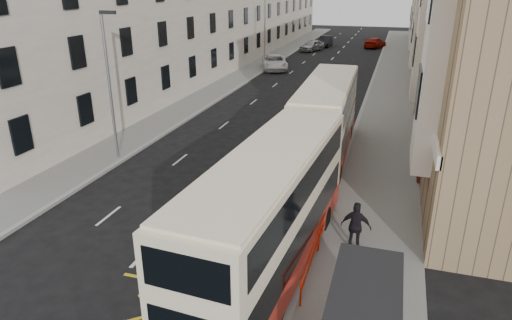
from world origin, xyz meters
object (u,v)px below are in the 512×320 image
(double_decker_front, at_px, (270,214))
(car_silver, at_px, (312,46))
(car_red, at_px, (375,43))
(white_van, at_px, (275,62))
(car_dark, at_px, (325,41))
(street_lamp_far, at_px, (265,28))
(double_decker_rear, at_px, (326,119))
(pedestrian_far, at_px, (356,226))
(street_lamp_near, at_px, (109,79))

(double_decker_front, xyz_separation_m, car_silver, (-8.70, 53.87, -1.49))
(double_decker_front, distance_m, car_silver, 54.58)
(car_red, bearing_deg, white_van, 82.71)
(car_dark, bearing_deg, car_silver, -100.39)
(white_van, bearing_deg, street_lamp_far, 167.31)
(double_decker_front, bearing_deg, white_van, 108.44)
(white_van, xyz_separation_m, car_dark, (2.34, 21.54, -0.02))
(white_van, distance_m, car_dark, 21.66)
(double_decker_rear, distance_m, pedestrian_far, 10.07)
(street_lamp_far, height_order, car_dark, street_lamp_far)
(double_decker_rear, height_order, white_van, double_decker_rear)
(car_red, bearing_deg, street_lamp_far, 80.38)
(white_van, relative_size, car_dark, 1.22)
(street_lamp_far, bearing_deg, pedestrian_far, -68.80)
(double_decker_front, height_order, pedestrian_far, double_decker_front)
(double_decker_rear, xyz_separation_m, pedestrian_far, (2.71, -9.63, -1.16))
(car_silver, bearing_deg, car_red, 57.81)
(street_lamp_far, xyz_separation_m, car_red, (10.97, 22.30, -3.88))
(pedestrian_far, xyz_separation_m, car_silver, (-11.42, 51.74, -0.32))
(street_lamp_far, xyz_separation_m, car_dark, (3.49, 21.64, -3.84))
(pedestrian_far, distance_m, white_van, 38.01)
(street_lamp_near, distance_m, pedestrian_far, 15.40)
(car_red, bearing_deg, car_dark, 21.62)
(pedestrian_far, bearing_deg, double_decker_front, 42.16)
(street_lamp_near, height_order, car_dark, street_lamp_near)
(street_lamp_far, xyz_separation_m, pedestrian_far, (13.85, -35.72, -3.53))
(car_dark, bearing_deg, double_decker_front, -82.49)
(pedestrian_far, distance_m, car_dark, 58.29)
(street_lamp_near, distance_m, car_dark, 51.90)
(street_lamp_near, relative_size, pedestrian_far, 4.17)
(street_lamp_far, distance_m, car_red, 25.16)
(street_lamp_near, bearing_deg, pedestrian_far, -22.44)
(car_silver, xyz_separation_m, car_dark, (1.05, 5.63, 0.01))
(street_lamp_far, xyz_separation_m, car_silver, (2.44, 16.02, -3.85))
(white_van, bearing_deg, pedestrian_far, -88.42)
(street_lamp_near, relative_size, car_dark, 1.66)
(double_decker_front, xyz_separation_m, white_van, (-9.99, 37.95, -1.46))
(street_lamp_near, bearing_deg, double_decker_rear, 19.33)
(double_decker_rear, relative_size, white_van, 1.91)
(double_decker_rear, distance_m, car_silver, 43.02)
(street_lamp_far, relative_size, pedestrian_far, 4.17)
(pedestrian_far, height_order, car_silver, pedestrian_far)
(double_decker_front, bearing_deg, street_lamp_far, 110.09)
(street_lamp_far, bearing_deg, car_silver, 81.35)
(street_lamp_near, bearing_deg, street_lamp_far, 90.00)
(street_lamp_far, relative_size, car_red, 1.54)
(double_decker_front, distance_m, car_dark, 60.00)
(car_silver, relative_size, car_red, 0.89)
(car_dark, bearing_deg, car_red, 5.23)
(street_lamp_near, xyz_separation_m, car_dark, (3.49, 51.64, -3.84))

